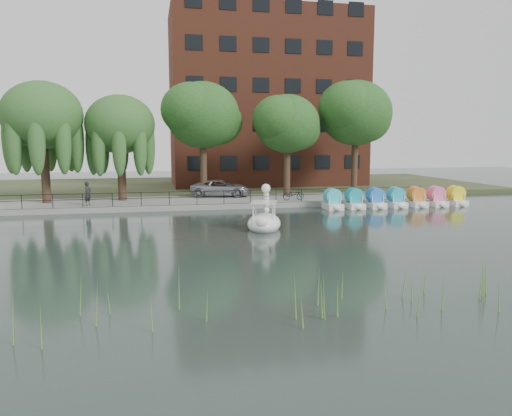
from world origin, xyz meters
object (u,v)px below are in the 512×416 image
object	(u,v)px
minivan	(221,187)
swan_boat	(264,220)
bicycle	(293,194)
pedestrian	(88,192)

from	to	relation	value
minivan	swan_boat	world-z (taller)	swan_boat
bicycle	swan_boat	xyz separation A→B (m)	(-4.58, -9.86, -0.34)
minivan	pedestrian	xyz separation A→B (m)	(-10.18, -3.76, 0.19)
minivan	swan_boat	distance (m)	13.60
pedestrian	swan_boat	world-z (taller)	swan_boat
pedestrian	swan_boat	size ratio (longest dim) A/B	0.57
minivan	swan_boat	xyz separation A→B (m)	(0.65, -13.57, -0.64)
pedestrian	bicycle	bearing A→B (deg)	-58.59
bicycle	minivan	bearing A→B (deg)	50.34
pedestrian	minivan	bearing A→B (deg)	-38.50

